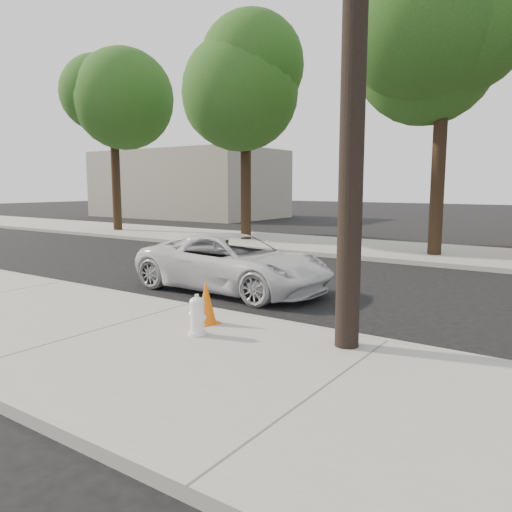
{
  "coord_description": "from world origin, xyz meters",
  "views": [
    {
      "loc": [
        6.43,
        -9.1,
        2.42
      ],
      "look_at": [
        0.75,
        -0.85,
        1.0
      ],
      "focal_mm": 35.0,
      "sensor_mm": 36.0,
      "label": 1
    }
  ],
  "objects_px": {
    "fire_hydrant": "(197,317)",
    "utility_pole": "(355,9)",
    "police_cruiser": "(233,263)",
    "traffic_cone": "(206,303)"
  },
  "relations": [
    {
      "from": "traffic_cone",
      "to": "utility_pole",
      "type": "bearing_deg",
      "value": 5.33
    },
    {
      "from": "fire_hydrant",
      "to": "traffic_cone",
      "type": "xyz_separation_m",
      "value": [
        -0.31,
        0.58,
        0.06
      ]
    },
    {
      "from": "police_cruiser",
      "to": "traffic_cone",
      "type": "distance_m",
      "value": 3.3
    },
    {
      "from": "utility_pole",
      "to": "traffic_cone",
      "type": "height_order",
      "value": "utility_pole"
    },
    {
      "from": "utility_pole",
      "to": "police_cruiser",
      "type": "bearing_deg",
      "value": 146.69
    },
    {
      "from": "utility_pole",
      "to": "traffic_cone",
      "type": "distance_m",
      "value": 4.85
    },
    {
      "from": "police_cruiser",
      "to": "traffic_cone",
      "type": "bearing_deg",
      "value": -149.24
    },
    {
      "from": "utility_pole",
      "to": "police_cruiser",
      "type": "xyz_separation_m",
      "value": [
        -4.04,
        2.65,
        -4.04
      ]
    },
    {
      "from": "fire_hydrant",
      "to": "utility_pole",
      "type": "bearing_deg",
      "value": 30.23
    },
    {
      "from": "fire_hydrant",
      "to": "traffic_cone",
      "type": "relative_size",
      "value": 0.82
    }
  ]
}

